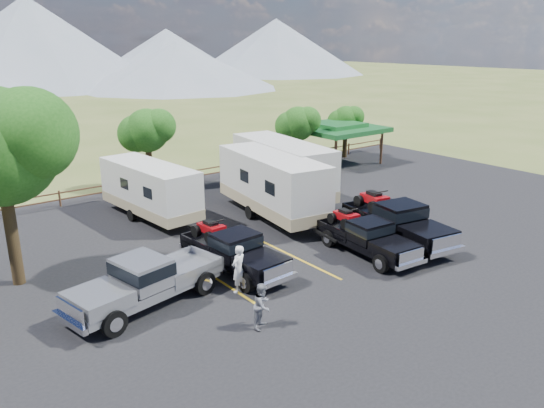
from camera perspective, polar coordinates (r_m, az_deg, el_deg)
ground at (r=22.70m, az=13.36°, el=-7.77°), size 320.00×320.00×0.00m
asphalt_lot at (r=24.49m, az=7.93°, el=-5.49°), size 44.00×34.00×0.04m
stall_lines at (r=25.13m, az=6.31°, el=-4.76°), size 12.12×5.50×0.01m
tree_ne_a at (r=39.42m, az=2.77°, el=8.59°), size 3.11×2.92×4.76m
tree_ne_b at (r=44.26m, az=7.92°, el=8.95°), size 2.77×2.59×4.27m
tree_north at (r=35.17m, az=-13.34°, el=7.67°), size 3.46×3.24×5.25m
rail_fence at (r=37.18m, az=-7.03°, el=3.43°), size 36.12×0.12×1.00m
pavilion at (r=42.22m, az=6.98°, el=8.11°), size 6.20×6.20×3.22m
rig_left at (r=22.45m, az=-4.27°, el=-4.93°), size 2.33×5.86×1.92m
rig_center at (r=24.44m, az=10.10°, el=-3.37°), size 2.31×5.62×1.83m
rig_right at (r=26.26m, az=13.21°, el=-1.72°), size 3.11×6.77×2.18m
trailer_left at (r=29.45m, az=-12.99°, el=1.45°), size 2.86×8.72×3.02m
trailer_center at (r=28.80m, az=0.03°, el=2.04°), size 3.67×10.05×3.47m
trailer_right at (r=32.26m, az=1.13°, el=3.77°), size 3.67×10.22×3.53m
pickup_silver at (r=20.09m, az=-13.37°, el=-8.01°), size 6.50×3.17×1.87m
person_a at (r=20.56m, az=-3.62°, el=-6.98°), size 0.81×0.66×1.91m
person_b at (r=18.21m, az=-1.04°, el=-10.86°), size 0.98×0.91×1.61m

